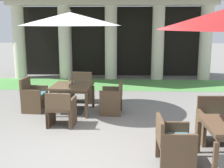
# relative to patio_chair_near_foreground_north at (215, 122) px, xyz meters

# --- Properties ---
(ground_plane) EXTENTS (60.00, 60.00, 0.00)m
(ground_plane) POSITION_rel_patio_chair_near_foreground_north_xyz_m (-2.42, -0.97, -0.40)
(ground_plane) COLOR gray
(lawn_strip) EXTENTS (10.83, 2.11, 0.01)m
(lawn_strip) POSITION_rel_patio_chair_near_foreground_north_xyz_m (-2.42, 5.39, -0.40)
(lawn_strip) COLOR #519347
(lawn_strip) RESTS_ON ground
(patio_chair_near_foreground_north) EXTENTS (0.65, 0.60, 0.88)m
(patio_chair_near_foreground_north) POSITION_rel_patio_chair_near_foreground_north_xyz_m (0.00, 0.00, 0.00)
(patio_chair_near_foreground_north) COLOR brown
(patio_chair_near_foreground_north) RESTS_ON ground
(patio_chair_near_foreground_west) EXTENTS (0.60, 0.65, 0.82)m
(patio_chair_near_foreground_west) POSITION_rel_patio_chair_near_foreground_north_xyz_m (-0.99, -1.05, -0.01)
(patio_chair_near_foreground_west) COLOR brown
(patio_chair_near_foreground_west) RESTS_ON ground
(patio_table_mid_left) EXTENTS (1.08, 1.08, 0.74)m
(patio_table_mid_left) POSITION_rel_patio_chair_near_foreground_north_xyz_m (-3.20, 1.80, 0.24)
(patio_table_mid_left) COLOR brown
(patio_table_mid_left) RESTS_ON ground
(patio_umbrella_mid_left) EXTENTS (2.57, 2.57, 2.67)m
(patio_umbrella_mid_left) POSITION_rel_patio_chair_near_foreground_north_xyz_m (-3.20, 1.80, 2.01)
(patio_umbrella_mid_left) COLOR #2D2D2D
(patio_umbrella_mid_left) RESTS_ON ground
(patio_chair_mid_left_north) EXTENTS (0.64, 0.54, 0.88)m
(patio_chair_mid_left_north) POSITION_rel_patio_chair_near_foreground_north_xyz_m (-3.13, 2.88, -0.00)
(patio_chair_mid_left_north) COLOR brown
(patio_chair_mid_left_north) RESTS_ON ground
(patio_chair_mid_left_east) EXTENTS (0.58, 0.62, 0.85)m
(patio_chair_mid_left_east) POSITION_rel_patio_chair_near_foreground_north_xyz_m (-2.13, 1.74, 0.01)
(patio_chair_mid_left_east) COLOR brown
(patio_chair_mid_left_east) RESTS_ON ground
(patio_chair_mid_left_west) EXTENTS (0.58, 0.67, 0.91)m
(patio_chair_mid_left_west) POSITION_rel_patio_chair_near_foreground_north_xyz_m (-4.28, 1.87, 0.01)
(patio_chair_mid_left_west) COLOR brown
(patio_chair_mid_left_west) RESTS_ON ground
(patio_chair_mid_left_south) EXTENTS (0.63, 0.61, 0.82)m
(patio_chair_mid_left_south) POSITION_rel_patio_chair_near_foreground_north_xyz_m (-3.26, 0.73, 0.00)
(patio_chair_mid_left_south) COLOR brown
(patio_chair_mid_left_south) RESTS_ON ground
(terracotta_urn) EXTENTS (0.35, 0.35, 0.47)m
(terracotta_urn) POSITION_rel_patio_chair_near_foreground_north_xyz_m (-3.72, 4.10, -0.20)
(terracotta_urn) COLOR brown
(terracotta_urn) RESTS_ON ground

